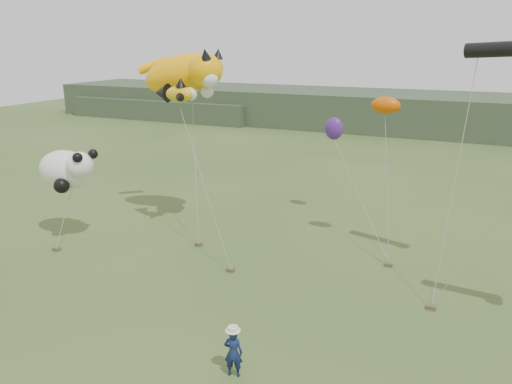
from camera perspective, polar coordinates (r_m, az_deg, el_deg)
ground at (r=18.08m, az=-5.04°, el=-14.90°), size 120.00×120.00×0.00m
headland at (r=59.51m, az=13.85°, el=8.96°), size 90.00×13.00×4.00m
festival_attendant at (r=15.33m, az=-2.61°, el=-17.85°), size 0.63×0.48×1.53m
sandbag_anchors at (r=22.16m, az=-0.52°, el=-8.33°), size 17.08×4.99×0.16m
cat_kite at (r=25.80m, az=-7.76°, el=13.21°), size 5.79×3.09×2.83m
fish_kite at (r=24.44m, az=-9.50°, el=11.08°), size 2.31×1.57×1.20m
panda_kite at (r=25.92m, az=-20.75°, el=2.43°), size 3.36×2.17×2.09m
misc_kites at (r=25.44m, az=11.35°, el=8.21°), size 4.47×4.42×2.82m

